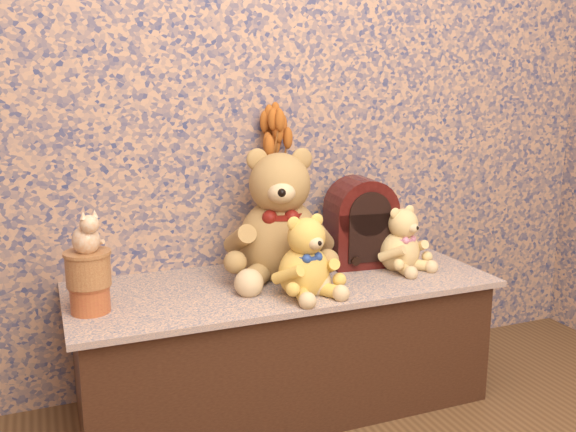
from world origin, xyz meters
The scene contains 10 objects.
display_shelf centered at (0.00, 1.23, 0.23)m, with size 1.43×0.57×0.45m, color #35476D.
teddy_large centered at (0.02, 1.29, 0.70)m, with size 0.38×0.46×0.48m, color olive, non-canonical shape.
teddy_medium centered at (0.02, 1.08, 0.59)m, with size 0.22×0.26×0.28m, color gold, non-canonical shape.
teddy_small centered at (0.45, 1.21, 0.58)m, with size 0.20×0.24×0.25m, color tan, non-canonical shape.
cathedral_radio centered at (0.35, 1.32, 0.62)m, with size 0.24×0.17×0.33m, color #3D0D0B, non-canonical shape.
ceramic_vase centered at (0.04, 1.43, 0.56)m, with size 0.13×0.13×0.21m, color tan.
dried_stalks centered at (0.04, 1.43, 0.90)m, with size 0.24×0.24×0.46m, color #B2561C, non-canonical shape.
biscuit_tin_lower centered at (-0.64, 1.17, 0.50)m, with size 0.12×0.12×0.08m, color #C67E3A.
biscuit_tin_upper centered at (-0.64, 1.17, 0.59)m, with size 0.13×0.13×0.10m, color tan.
cat_figurine centered at (-0.64, 1.17, 0.70)m, with size 0.10×0.11×0.13m, color silver, non-canonical shape.
Camera 1 is at (-0.74, -0.68, 1.13)m, focal length 38.98 mm.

